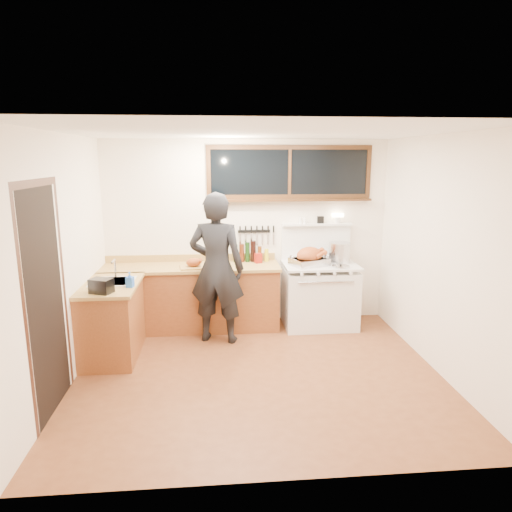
{
  "coord_description": "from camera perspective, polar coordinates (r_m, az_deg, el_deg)",
  "views": [
    {
      "loc": [
        -0.44,
        -4.67,
        2.35
      ],
      "look_at": [
        0.05,
        0.85,
        1.15
      ],
      "focal_mm": 32.0,
      "sensor_mm": 36.0,
      "label": 1
    }
  ],
  "objects": [
    {
      "name": "back_window",
      "position": [
        6.48,
        4.22,
        9.65
      ],
      "size": [
        2.32,
        0.13,
        0.77
      ],
      "color": "black",
      "rests_on": "room_shell"
    },
    {
      "name": "roast_turkey",
      "position": [
        6.29,
        6.72,
        -0.24
      ],
      "size": [
        0.57,
        0.5,
        0.26
      ],
      "color": "silver",
      "rests_on": "vintage_stove"
    },
    {
      "name": "man",
      "position": [
        5.82,
        -4.94,
        -1.55
      ],
      "size": [
        0.8,
        0.62,
        1.94
      ],
      "color": "black",
      "rests_on": "ground"
    },
    {
      "name": "saucepan",
      "position": [
        6.53,
        8.0,
        -0.13
      ],
      "size": [
        0.21,
        0.31,
        0.14
      ],
      "color": "silver",
      "rests_on": "vintage_stove"
    },
    {
      "name": "pitcher",
      "position": [
        6.46,
        -4.04,
        0.06
      ],
      "size": [
        0.12,
        0.12,
        0.19
      ],
      "color": "white",
      "rests_on": "counter_back"
    },
    {
      "name": "counter_back",
      "position": [
        6.42,
        -8.09,
        -5.09
      ],
      "size": [
        2.44,
        0.64,
        1.0
      ],
      "color": "brown",
      "rests_on": "ground"
    },
    {
      "name": "coffee_tin",
      "position": [
        6.39,
        0.28,
        -0.27
      ],
      "size": [
        0.11,
        0.1,
        0.14
      ],
      "color": "maroon",
      "rests_on": "counter_back"
    },
    {
      "name": "counter_left",
      "position": [
        5.77,
        -17.54,
        -7.59
      ],
      "size": [
        0.64,
        1.09,
        0.9
      ],
      "color": "brown",
      "rests_on": "ground"
    },
    {
      "name": "room_shell",
      "position": [
        4.75,
        0.31,
        3.73
      ],
      "size": [
        4.1,
        3.6,
        2.65
      ],
      "color": "white",
      "rests_on": "ground"
    },
    {
      "name": "ground_plane",
      "position": [
        5.25,
        0.29,
        -14.48
      ],
      "size": [
        4.0,
        3.5,
        0.02
      ],
      "primitive_type": "cube",
      "color": "brown"
    },
    {
      "name": "left_doorway",
      "position": [
        4.58,
        -24.72,
        -4.94
      ],
      "size": [
        0.02,
        1.04,
        2.17
      ],
      "color": "black",
      "rests_on": "ground"
    },
    {
      "name": "sink_unit",
      "position": [
        5.72,
        -17.44,
        -3.61
      ],
      "size": [
        0.5,
        0.45,
        0.37
      ],
      "color": "white",
      "rests_on": "counter_left"
    },
    {
      "name": "pot_lid",
      "position": [
        6.26,
        10.52,
        -1.28
      ],
      "size": [
        0.31,
        0.31,
        0.04
      ],
      "color": "silver",
      "rests_on": "vintage_stove"
    },
    {
      "name": "vintage_stove",
      "position": [
        6.53,
        7.92,
        -4.68
      ],
      "size": [
        1.02,
        0.74,
        1.57
      ],
      "color": "white",
      "rests_on": "ground"
    },
    {
      "name": "soap_bottle",
      "position": [
        5.39,
        -15.49,
        -2.86
      ],
      "size": [
        0.09,
        0.09,
        0.18
      ],
      "color": "blue",
      "rests_on": "counter_left"
    },
    {
      "name": "stockpot",
      "position": [
        6.53,
        10.39,
        0.45
      ],
      "size": [
        0.34,
        0.34,
        0.28
      ],
      "color": "silver",
      "rests_on": "vintage_stove"
    },
    {
      "name": "cutting_board",
      "position": [
        6.17,
        -7.77,
        -1.0
      ],
      "size": [
        0.4,
        0.33,
        0.13
      ],
      "color": "#AF8945",
      "rests_on": "counter_back"
    },
    {
      "name": "toaster",
      "position": [
        5.26,
        -18.77,
        -3.55
      ],
      "size": [
        0.27,
        0.23,
        0.16
      ],
      "color": "black",
      "rests_on": "counter_left"
    },
    {
      "name": "bottle_cluster",
      "position": [
        6.46,
        -0.83,
        0.41
      ],
      "size": [
        0.5,
        0.07,
        0.3
      ],
      "color": "black",
      "rests_on": "counter_back"
    },
    {
      "name": "knife_strip",
      "position": [
        6.51,
        -0.07,
        3.01
      ],
      "size": [
        0.52,
        0.03,
        0.28
      ],
      "color": "black",
      "rests_on": "room_shell"
    }
  ]
}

